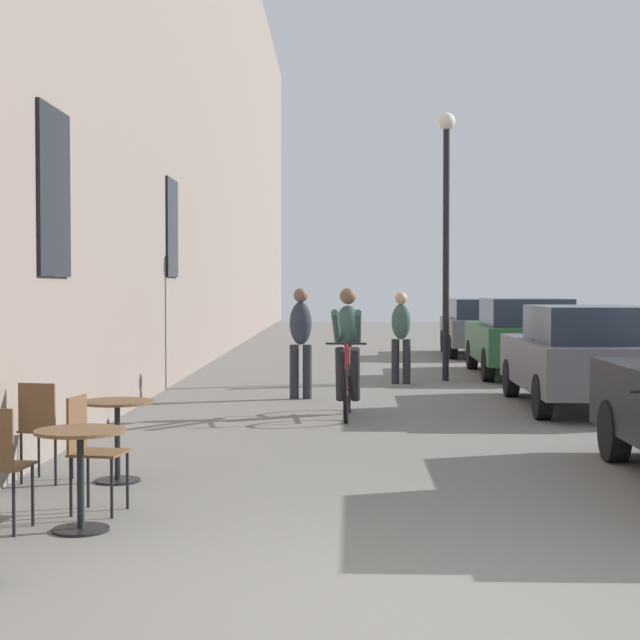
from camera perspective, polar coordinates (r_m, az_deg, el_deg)
ground_plane at (r=5.57m, az=4.57°, el=-16.16°), size 88.00×88.00×0.00m
building_facade_left at (r=20.09m, az=-8.35°, el=15.44°), size 0.54×68.00×12.88m
cafe_table_near at (r=7.36m, az=-13.40°, el=-7.58°), size 0.64×0.64×0.72m
cafe_chair_near_toward_street at (r=7.94m, az=-12.88°, el=-6.91°), size 0.44×0.44×0.89m
cafe_table_mid at (r=9.12m, az=-11.39°, el=-5.73°), size 0.64×0.64×0.72m
cafe_chair_mid_toward_street at (r=9.21m, az=-15.41°, el=-5.72°), size 0.44×0.44×0.89m
cyclist_on_bicycle at (r=13.45m, az=1.57°, el=-2.01°), size 0.52×1.76×1.74m
pedestrian_near at (r=15.47m, az=-1.10°, el=-0.94°), size 0.36×0.27×1.70m
pedestrian_mid at (r=17.92m, az=4.61°, el=-0.69°), size 0.38×0.30×1.63m
street_lamp at (r=18.64m, az=7.15°, el=6.13°), size 0.32×0.32×4.90m
parked_car_second at (r=14.74m, az=14.59°, el=-1.93°), size 1.82×4.15×1.46m
parked_car_third at (r=19.92m, az=11.33°, el=-0.87°), size 1.89×4.28×1.50m
parked_car_fourth at (r=25.48m, az=9.00°, el=-0.35°), size 1.80×4.06×1.43m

